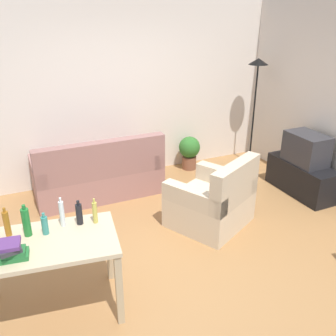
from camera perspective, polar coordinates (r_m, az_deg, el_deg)
The scene contains 16 objects.
ground_plane at distance 4.57m, azimuth 1.47°, elevation -11.30°, with size 5.20×4.40×0.02m, color #9E7042.
wall_rear at distance 5.94m, azimuth -7.81°, elevation 11.21°, with size 5.20×0.10×2.70m, color silver.
couch at distance 5.58m, azimuth -10.46°, elevation -1.13°, with size 1.81×0.84×0.92m.
tv_stand at distance 5.93m, azimuth 19.65°, elevation -1.37°, with size 0.44×1.10×0.48m.
tv at distance 5.76m, azimuth 20.30°, elevation 2.79°, with size 0.41×0.60×0.44m.
torchiere_lamp at distance 6.51m, azimuth 13.30°, elevation 12.46°, with size 0.32×0.32×1.81m.
desk at distance 3.47m, azimuth -17.89°, elevation -12.03°, with size 1.29×0.86×0.76m.
potted_plant at distance 6.37m, azimuth 3.27°, elevation 2.68°, with size 0.36×0.36×0.57m.
armchair at distance 4.78m, azimuth 6.94°, elevation -5.12°, with size 1.18×1.16×0.92m.
bottle_amber at distance 3.54m, azimuth -23.30°, elevation -7.73°, with size 0.05×0.05×0.27m.
bottle_green at distance 3.47m, azimuth -20.74°, elevation -7.67°, with size 0.07×0.07×0.30m.
bottle_tall at distance 3.46m, azimuth -18.21°, elevation -8.24°, with size 0.06×0.06×0.21m.
bottle_clear at distance 3.51m, azimuth -15.82°, elevation -6.66°, with size 0.05×0.05×0.29m.
bottle_dark at distance 3.52m, azimuth -13.35°, elevation -6.79°, with size 0.06×0.06×0.24m.
bottle_squat at distance 3.51m, azimuth -11.05°, elevation -6.60°, with size 0.04×0.04×0.25m.
book_stack at distance 3.26m, azimuth -22.81°, elevation -11.59°, with size 0.27×0.20×0.15m.
Camera 1 is at (-1.65, -3.37, 2.61)m, focal length 40.11 mm.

